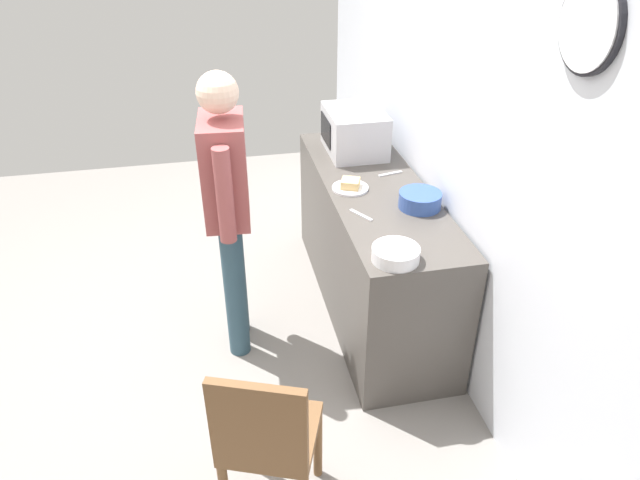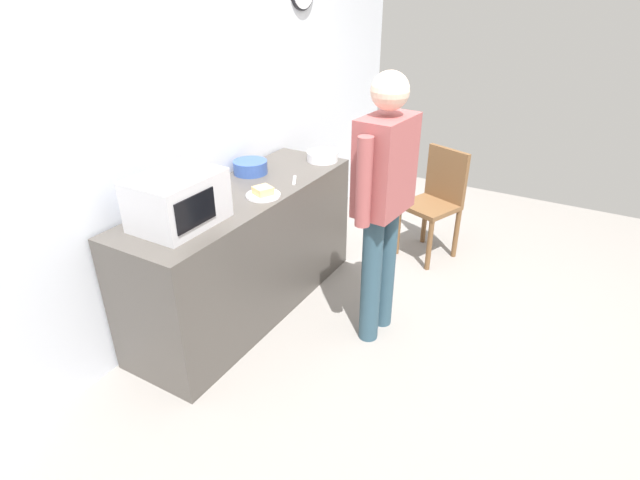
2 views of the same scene
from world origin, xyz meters
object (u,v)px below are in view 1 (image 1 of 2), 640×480
(cereal_bowl, at_px, (420,200))
(fork_utensil, at_px, (390,174))
(spoon_utensil, at_px, (361,215))
(salad_bowl, at_px, (396,254))
(microwave, at_px, (354,131))
(wooden_chair, at_px, (267,439))
(sandwich_plate, at_px, (350,186))
(person_standing, at_px, (227,199))

(cereal_bowl, xyz_separation_m, fork_utensil, (-0.47, -0.03, -0.04))
(spoon_utensil, bearing_deg, salad_bowl, 5.70)
(microwave, height_order, spoon_utensil, microwave)
(fork_utensil, relative_size, wooden_chair, 0.18)
(sandwich_plate, distance_m, cereal_bowl, 0.46)
(microwave, distance_m, sandwich_plate, 0.62)
(salad_bowl, xyz_separation_m, wooden_chair, (0.64, -0.75, -0.43))
(sandwich_plate, xyz_separation_m, salad_bowl, (0.82, 0.02, 0.01))
(person_standing, distance_m, wooden_chair, 1.37)
(wooden_chair, bearing_deg, cereal_bowl, 137.17)
(salad_bowl, distance_m, spoon_utensil, 0.49)
(person_standing, bearing_deg, fork_utensil, 108.16)
(fork_utensil, bearing_deg, person_standing, -71.84)
(spoon_utensil, bearing_deg, wooden_chair, -32.15)
(salad_bowl, relative_size, wooden_chair, 0.26)
(salad_bowl, bearing_deg, person_standing, -128.45)
(wooden_chair, bearing_deg, person_standing, -178.41)
(sandwich_plate, distance_m, person_standing, 0.80)
(person_standing, bearing_deg, salad_bowl, 51.55)
(spoon_utensil, bearing_deg, cereal_bowl, 94.69)
(sandwich_plate, distance_m, salad_bowl, 0.82)
(spoon_utensil, bearing_deg, fork_utensil, 146.16)
(microwave, relative_size, wooden_chair, 0.53)
(salad_bowl, distance_m, fork_utensil, 1.02)
(sandwich_plate, xyz_separation_m, person_standing, (0.20, -0.77, 0.09))
(microwave, bearing_deg, cereal_bowl, 10.58)
(salad_bowl, xyz_separation_m, spoon_utensil, (-0.48, -0.05, -0.03))
(sandwich_plate, relative_size, salad_bowl, 0.93)
(microwave, height_order, sandwich_plate, microwave)
(salad_bowl, relative_size, spoon_utensil, 1.43)
(microwave, bearing_deg, spoon_utensil, -12.08)
(fork_utensil, xyz_separation_m, wooden_chair, (1.62, -1.04, -0.40))
(person_standing, bearing_deg, spoon_utensil, 78.89)
(microwave, distance_m, person_standing, 1.22)
(spoon_utensil, relative_size, person_standing, 0.10)
(cereal_bowl, height_order, person_standing, person_standing)
(fork_utensil, bearing_deg, cereal_bowl, 3.47)
(microwave, height_order, cereal_bowl, microwave)
(spoon_utensil, bearing_deg, microwave, 167.92)
(sandwich_plate, bearing_deg, salad_bowl, 1.71)
(salad_bowl, height_order, person_standing, person_standing)
(fork_utensil, relative_size, person_standing, 0.10)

